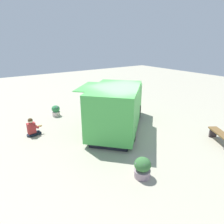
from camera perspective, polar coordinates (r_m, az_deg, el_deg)
name	(u,v)px	position (r m, az deg, el deg)	size (l,w,h in m)	color
ground_plane	(123,132)	(9.67, 3.14, -5.75)	(40.00, 40.00, 0.00)	#ABA690
food_truck	(118,108)	(9.70, 1.68, 1.26)	(4.80, 4.95, 2.26)	#4EBA51
person_customer	(32,129)	(9.91, -22.14, -4.49)	(0.50, 0.77, 0.87)	black
planter_flowering_near	(142,168)	(6.65, 8.81, -15.64)	(0.55, 0.55, 0.70)	#A28994
planter_flowering_far	(56,111)	(12.03, -15.97, 0.39)	(0.48, 0.48, 0.64)	beige
plaza_bench	(221,136)	(9.73, 29.09, -6.05)	(1.45, 1.09, 0.46)	brown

